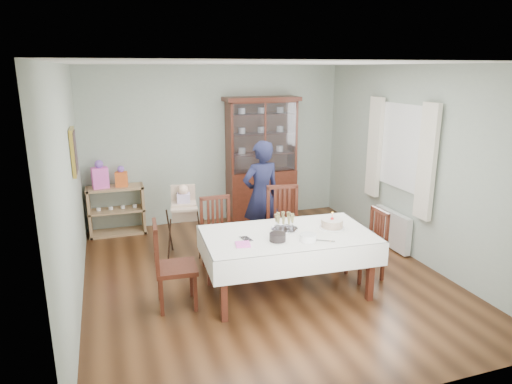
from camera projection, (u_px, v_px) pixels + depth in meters
name	position (u px, v px, depth m)	size (l,w,h in m)	color
floor	(264.00, 276.00, 6.01)	(5.00, 5.00, 0.00)	#593319
room_shell	(251.00, 142.00, 6.05)	(5.00, 5.00, 5.00)	#9EAA99
dining_table	(287.00, 263.00, 5.48)	(2.06, 1.26, 0.76)	#4D1D13
china_cabinet	(261.00, 158.00, 8.01)	(1.30, 0.48, 2.18)	#4D1D13
sideboard	(117.00, 210.00, 7.45)	(0.90, 0.38, 0.80)	tan
picture_frame	(73.00, 152.00, 5.63)	(0.04, 0.48, 0.58)	gold
window	(403.00, 147.00, 6.56)	(0.04, 1.02, 1.22)	white
curtain_left	(427.00, 162.00, 6.00)	(0.07, 0.30, 1.55)	silver
curtain_right	(375.00, 147.00, 7.13)	(0.07, 0.30, 1.55)	silver
radiator	(392.00, 229.00, 6.87)	(0.10, 0.80, 0.55)	white
chair_far_left	(219.00, 249.00, 6.15)	(0.45, 0.45, 0.98)	#4D1D13
chair_far_right	(285.00, 240.00, 6.41)	(0.54, 0.54, 1.06)	#4D1D13
chair_end_left	(175.00, 282.00, 5.19)	(0.48, 0.48, 1.01)	#4D1D13
chair_end_right	(366.00, 258.00, 5.92)	(0.41, 0.41, 0.90)	#4D1D13
woman	(261.00, 196.00, 6.74)	(0.60, 0.39, 1.65)	black
high_chair	(185.00, 228.00, 6.61)	(0.53, 0.53, 1.06)	black
champagne_tray	(284.00, 225.00, 5.49)	(0.33, 0.33, 0.20)	silver
birthday_cake	(332.00, 224.00, 5.54)	(0.30, 0.30, 0.21)	white
plate_stack_dark	(278.00, 237.00, 5.14)	(0.19, 0.19, 0.09)	black
plate_stack_white	(308.00, 238.00, 5.14)	(0.19, 0.19, 0.08)	white
napkin_stack	(243.00, 244.00, 5.02)	(0.16, 0.16, 0.02)	#FF5DCD
cutlery	(243.00, 239.00, 5.18)	(0.12, 0.17, 0.01)	silver
cake_knife	(322.00, 241.00, 5.15)	(0.30, 0.03, 0.01)	silver
gift_bag_pink	(100.00, 176.00, 7.21)	(0.27, 0.19, 0.45)	#FF5DCD
gift_bag_orange	(121.00, 177.00, 7.32)	(0.20, 0.16, 0.34)	orange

